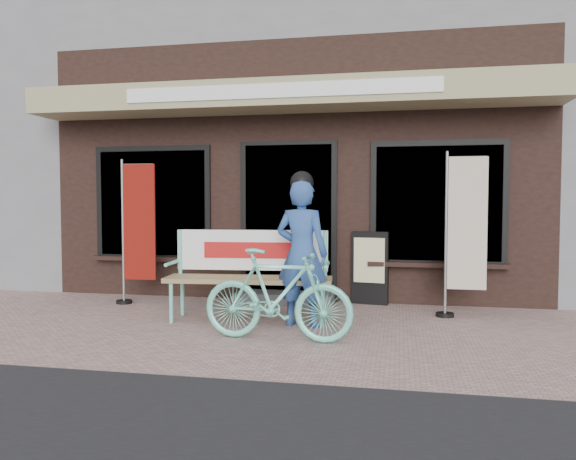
% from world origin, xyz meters
% --- Properties ---
extents(ground, '(70.00, 70.00, 0.00)m').
position_xyz_m(ground, '(0.00, 0.00, 0.00)').
color(ground, tan).
rests_on(ground, ground).
extents(storefront, '(7.00, 6.77, 6.00)m').
position_xyz_m(storefront, '(0.00, 4.96, 2.99)').
color(storefront, black).
rests_on(storefront, ground).
extents(bench, '(1.95, 0.65, 1.04)m').
position_xyz_m(bench, '(-0.20, 0.71, 0.61)').
color(bench, '#6CD4B9').
rests_on(bench, ground).
extents(person, '(0.65, 0.48, 1.71)m').
position_xyz_m(person, '(0.45, 0.46, 0.84)').
color(person, '#2A4D92').
rests_on(person, ground).
extents(bicycle, '(1.54, 0.52, 0.91)m').
position_xyz_m(bicycle, '(0.33, -0.24, 0.46)').
color(bicycle, '#6CD4B9').
rests_on(bicycle, ground).
extents(nobori_red, '(0.57, 0.22, 1.94)m').
position_xyz_m(nobori_red, '(-1.94, 1.33, 1.00)').
color(nobori_red, gray).
rests_on(nobori_red, ground).
extents(nobori_cream, '(0.57, 0.22, 1.97)m').
position_xyz_m(nobori_cream, '(2.25, 1.28, 1.02)').
color(nobori_cream, gray).
rests_on(nobori_cream, ground).
extents(menu_stand, '(0.50, 0.18, 0.98)m').
position_xyz_m(menu_stand, '(1.13, 1.92, 0.50)').
color(menu_stand, black).
rests_on(menu_stand, ground).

